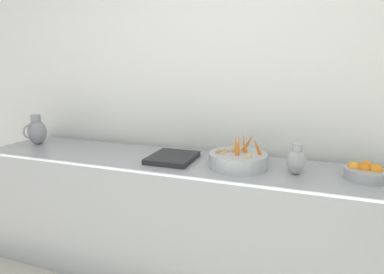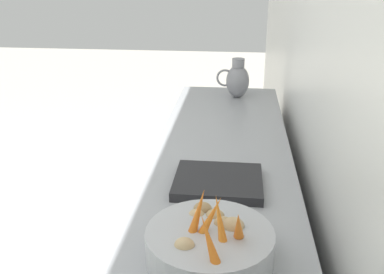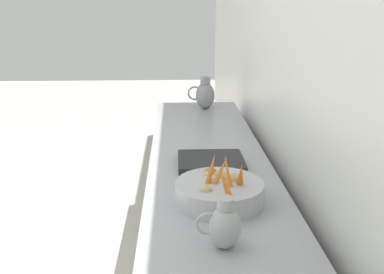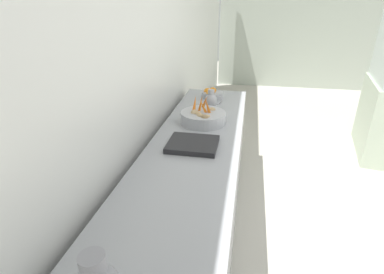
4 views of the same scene
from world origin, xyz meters
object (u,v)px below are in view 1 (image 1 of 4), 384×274
object	(u,v)px
vegetable_colander	(238,159)
orange_bowl	(365,172)
metal_pitcher_short	(296,161)
metal_pitcher_tall	(37,131)

from	to	relation	value
vegetable_colander	orange_bowl	size ratio (longest dim) A/B	1.67
orange_bowl	metal_pitcher_short	size ratio (longest dim) A/B	1.19
vegetable_colander	metal_pitcher_short	world-z (taller)	vegetable_colander
vegetable_colander	metal_pitcher_short	distance (m)	0.36
vegetable_colander	orange_bowl	world-z (taller)	vegetable_colander
vegetable_colander	orange_bowl	bearing A→B (deg)	91.90
vegetable_colander	metal_pitcher_tall	size ratio (longest dim) A/B	1.47
orange_bowl	metal_pitcher_tall	bearing A→B (deg)	-90.66
orange_bowl	vegetable_colander	bearing A→B (deg)	-88.10
orange_bowl	metal_pitcher_tall	size ratio (longest dim) A/B	0.88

